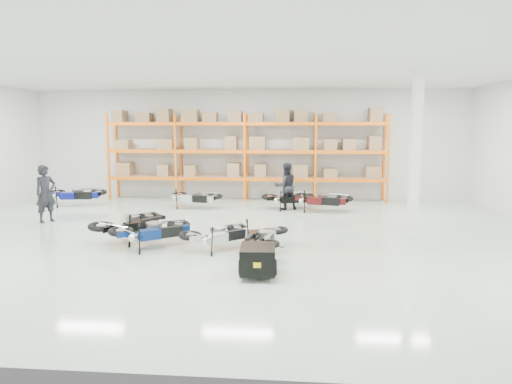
# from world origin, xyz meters

# --- Properties ---
(room) EXTENTS (18.00, 18.00, 18.00)m
(room) POSITION_xyz_m (0.00, 0.00, 2.25)
(room) COLOR #B5CAB8
(room) RESTS_ON ground
(pallet_rack) EXTENTS (11.28, 0.98, 3.62)m
(pallet_rack) POSITION_xyz_m (-0.00, 6.45, 2.26)
(pallet_rack) COLOR orange
(pallet_rack) RESTS_ON ground
(structural_column) EXTENTS (0.25, 0.25, 4.50)m
(structural_column) POSITION_xyz_m (5.20, 0.50, 2.25)
(structural_column) COLOR white
(structural_column) RESTS_ON ground
(moto_blue_centre) EXTENTS (1.97, 1.77, 1.16)m
(moto_blue_centre) POSITION_xyz_m (-1.47, -1.24, 0.55)
(moto_blue_centre) COLOR #071C4F
(moto_blue_centre) RESTS_ON ground
(moto_silver_left) EXTENTS (1.75, 1.67, 1.05)m
(moto_silver_left) POSITION_xyz_m (0.18, -1.30, 0.49)
(moto_silver_left) COLOR silver
(moto_silver_left) RESTS_ON ground
(moto_black_far_left) EXTENTS (1.77, 2.13, 1.24)m
(moto_black_far_left) POSITION_xyz_m (-2.25, -0.57, 0.58)
(moto_black_far_left) COLOR black
(moto_black_far_left) RESTS_ON ground
(moto_touring_right) EXTENTS (1.02, 1.77, 1.09)m
(moto_touring_right) POSITION_xyz_m (1.29, -1.63, 0.52)
(moto_touring_right) COLOR black
(moto_touring_right) RESTS_ON ground
(trailer) EXTENTS (0.77, 1.45, 0.61)m
(trailer) POSITION_xyz_m (1.29, -3.23, 0.35)
(trailer) COLOR black
(trailer) RESTS_ON ground
(moto_back_a) EXTENTS (2.00, 1.18, 1.22)m
(moto_back_a) POSITION_xyz_m (-6.31, 4.49, 0.58)
(moto_back_a) COLOR navy
(moto_back_a) RESTS_ON ground
(moto_back_b) EXTENTS (1.88, 1.22, 1.12)m
(moto_back_b) POSITION_xyz_m (-1.70, 4.37, 0.53)
(moto_back_b) COLOR #B3BABE
(moto_back_b) RESTS_ON ground
(moto_back_c) EXTENTS (1.90, 1.33, 1.12)m
(moto_back_c) POSITION_xyz_m (1.82, 4.50, 0.53)
(moto_back_c) COLOR black
(moto_back_c) RESTS_ON ground
(moto_back_d) EXTENTS (2.00, 1.32, 1.19)m
(moto_back_d) POSITION_xyz_m (2.96, 4.07, 0.56)
(moto_back_d) COLOR #440D10
(moto_back_d) RESTS_ON ground
(person_left) EXTENTS (0.72, 0.79, 1.80)m
(person_left) POSITION_xyz_m (-5.78, 1.51, 0.90)
(person_left) COLOR black
(person_left) RESTS_ON ground
(person_back) EXTENTS (0.99, 0.89, 1.70)m
(person_back) POSITION_xyz_m (1.68, 4.39, 0.85)
(person_back) COLOR black
(person_back) RESTS_ON ground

